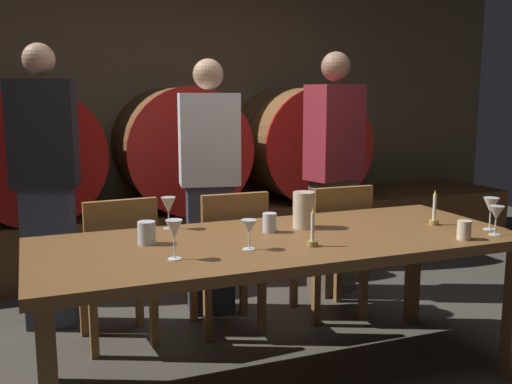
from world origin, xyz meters
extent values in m
plane|color=#3F3A33|center=(0.00, 0.00, 0.00)|extent=(9.27, 9.27, 0.00)
cube|color=brown|center=(0.00, 2.69, 1.43)|extent=(7.13, 0.24, 2.87)
cube|color=brown|center=(0.00, 2.14, 0.25)|extent=(6.41, 0.90, 0.50)
cylinder|color=#513319|center=(-1.13, 2.14, 1.00)|extent=(1.00, 0.89, 1.00)
cylinder|color=maroon|center=(-1.13, 1.68, 1.00)|extent=(1.01, 0.03, 1.01)
cylinder|color=maroon|center=(-1.13, 2.60, 1.00)|extent=(1.01, 0.03, 1.01)
cylinder|color=#2D2D33|center=(-1.13, 2.14, 1.00)|extent=(1.00, 0.04, 1.00)
cylinder|color=brown|center=(0.00, 2.14, 1.00)|extent=(1.00, 0.89, 1.00)
cylinder|color=#B21C16|center=(0.00, 1.68, 1.00)|extent=(1.01, 0.03, 1.01)
cylinder|color=#B21C16|center=(0.00, 2.60, 1.00)|extent=(1.01, 0.03, 1.01)
cylinder|color=#2D2D33|center=(0.00, 2.14, 1.00)|extent=(1.00, 0.04, 1.00)
cylinder|color=brown|center=(1.11, 2.14, 1.00)|extent=(1.00, 0.89, 1.00)
cylinder|color=#B21C16|center=(1.11, 1.68, 1.00)|extent=(1.01, 0.03, 1.01)
cylinder|color=#B21C16|center=(1.11, 2.60, 1.00)|extent=(1.01, 0.03, 1.01)
cylinder|color=#2D2D33|center=(1.11, 2.14, 1.00)|extent=(1.00, 0.04, 1.00)
cube|color=brown|center=(-0.06, -0.11, 0.72)|extent=(2.38, 0.94, 0.05)
cube|color=brown|center=(1.05, -0.52, 0.35)|extent=(0.07, 0.07, 0.70)
cube|color=brown|center=(-1.17, 0.30, 0.35)|extent=(0.07, 0.07, 0.70)
cube|color=brown|center=(1.05, 0.30, 0.35)|extent=(0.07, 0.07, 0.70)
cube|color=brown|center=(-0.74, 0.68, 0.44)|extent=(0.43, 0.43, 0.04)
cube|color=brown|center=(-0.73, 0.50, 0.67)|extent=(0.40, 0.07, 0.42)
cube|color=brown|center=(-0.59, 0.86, 0.21)|extent=(0.05, 0.05, 0.42)
cube|color=brown|center=(-0.93, 0.84, 0.21)|extent=(0.05, 0.05, 0.42)
cube|color=brown|center=(-0.56, 0.52, 0.21)|extent=(0.05, 0.05, 0.42)
cube|color=brown|center=(-0.90, 0.50, 0.21)|extent=(0.05, 0.05, 0.42)
cube|color=brown|center=(-0.08, 0.64, 0.44)|extent=(0.41, 0.41, 0.04)
cube|color=brown|center=(-0.09, 0.46, 0.67)|extent=(0.40, 0.05, 0.42)
cube|color=brown|center=(0.09, 0.81, 0.21)|extent=(0.04, 0.04, 0.42)
cube|color=brown|center=(-0.25, 0.82, 0.21)|extent=(0.04, 0.04, 0.42)
cube|color=brown|center=(0.08, 0.47, 0.21)|extent=(0.04, 0.04, 0.42)
cube|color=brown|center=(-0.26, 0.48, 0.21)|extent=(0.04, 0.04, 0.42)
cube|color=brown|center=(0.62, 0.62, 0.44)|extent=(0.41, 0.41, 0.04)
cube|color=brown|center=(0.62, 0.44, 0.67)|extent=(0.40, 0.05, 0.42)
cube|color=brown|center=(0.79, 0.79, 0.21)|extent=(0.04, 0.04, 0.42)
cube|color=brown|center=(0.45, 0.80, 0.21)|extent=(0.04, 0.04, 0.42)
cube|color=brown|center=(0.79, 0.45, 0.21)|extent=(0.04, 0.04, 0.42)
cube|color=brown|center=(0.45, 0.46, 0.21)|extent=(0.04, 0.04, 0.42)
cube|color=#33384C|center=(-1.09, 1.09, 0.44)|extent=(0.34, 0.26, 0.89)
cube|color=black|center=(-1.09, 1.09, 1.21)|extent=(0.42, 0.32, 0.65)
sphere|color=tan|center=(-1.09, 1.09, 1.65)|extent=(0.19, 0.19, 0.19)
cube|color=#33384C|center=(-0.09, 0.96, 0.43)|extent=(0.33, 0.25, 0.86)
cube|color=silver|center=(-0.09, 0.96, 1.16)|extent=(0.42, 0.31, 0.59)
sphere|color=tan|center=(-0.09, 0.96, 1.57)|extent=(0.19, 0.19, 0.19)
cube|color=brown|center=(0.85, 1.00, 0.42)|extent=(0.34, 0.27, 0.84)
cube|color=maroon|center=(0.85, 1.00, 1.18)|extent=(0.43, 0.32, 0.67)
sphere|color=#8C664C|center=(0.85, 1.00, 1.63)|extent=(0.21, 0.21, 0.21)
cylinder|color=olive|center=(0.02, -0.31, 0.76)|extent=(0.05, 0.05, 0.02)
cylinder|color=#EDE5CC|center=(0.02, -0.31, 0.84)|extent=(0.02, 0.02, 0.13)
cone|color=yellow|center=(0.02, -0.31, 0.92)|extent=(0.01, 0.01, 0.02)
cylinder|color=olive|center=(0.83, -0.15, 0.76)|extent=(0.05, 0.05, 0.02)
cylinder|color=#EDE5CC|center=(0.83, -0.15, 0.84)|extent=(0.02, 0.02, 0.14)
cone|color=yellow|center=(0.83, -0.15, 0.93)|extent=(0.01, 0.01, 0.02)
cylinder|color=beige|center=(0.15, 0.04, 0.84)|extent=(0.12, 0.12, 0.19)
cylinder|color=white|center=(-0.63, -0.29, 0.75)|extent=(0.06, 0.06, 0.00)
cylinder|color=white|center=(-0.63, -0.29, 0.79)|extent=(0.01, 0.01, 0.08)
cone|color=white|center=(-0.63, -0.29, 0.88)|extent=(0.07, 0.07, 0.08)
cylinder|color=silver|center=(-0.52, 0.28, 0.75)|extent=(0.06, 0.06, 0.00)
cylinder|color=silver|center=(-0.52, 0.28, 0.79)|extent=(0.01, 0.01, 0.08)
cone|color=silver|center=(-0.52, 0.28, 0.87)|extent=(0.08, 0.08, 0.09)
cylinder|color=white|center=(-0.28, -0.26, 0.75)|extent=(0.06, 0.06, 0.00)
cylinder|color=white|center=(-0.28, -0.26, 0.79)|extent=(0.01, 0.01, 0.07)
cone|color=white|center=(-0.28, -0.26, 0.85)|extent=(0.07, 0.07, 0.07)
cylinder|color=silver|center=(0.97, -0.45, 0.75)|extent=(0.06, 0.06, 0.00)
cylinder|color=silver|center=(0.97, -0.45, 0.79)|extent=(0.01, 0.01, 0.07)
cone|color=silver|center=(0.97, -0.45, 0.86)|extent=(0.07, 0.07, 0.07)
cylinder|color=white|center=(1.03, -0.35, 0.75)|extent=(0.06, 0.06, 0.00)
cylinder|color=white|center=(1.03, -0.35, 0.79)|extent=(0.01, 0.01, 0.08)
cone|color=white|center=(1.03, -0.35, 0.88)|extent=(0.08, 0.08, 0.08)
cylinder|color=silver|center=(-0.69, 0.01, 0.80)|extent=(0.08, 0.08, 0.11)
cylinder|color=silver|center=(-0.06, 0.02, 0.80)|extent=(0.07, 0.07, 0.10)
cylinder|color=beige|center=(0.76, -0.47, 0.80)|extent=(0.07, 0.07, 0.09)
camera|label=1|loc=(-1.19, -2.66, 1.45)|focal=40.96mm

